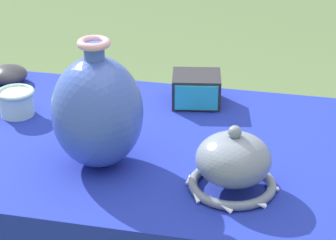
# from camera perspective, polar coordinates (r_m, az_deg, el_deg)

# --- Properties ---
(display_table) EXTENTS (1.30, 0.78, 0.74)m
(display_table) POSITION_cam_1_polar(r_m,az_deg,el_deg) (1.73, -0.97, -4.44)
(display_table) COLOR brown
(display_table) RESTS_ON ground_plane
(vase_tall_bulbous) EXTENTS (0.22, 0.22, 0.32)m
(vase_tall_bulbous) POSITION_cam_1_polar(r_m,az_deg,el_deg) (1.56, -6.17, 0.75)
(vase_tall_bulbous) COLOR #3851A8
(vase_tall_bulbous) RESTS_ON display_table
(vase_dome_bell) EXTENTS (0.22, 0.22, 0.16)m
(vase_dome_bell) POSITION_cam_1_polar(r_m,az_deg,el_deg) (1.49, 5.69, -3.85)
(vase_dome_bell) COLOR slate
(vase_dome_bell) RESTS_ON display_table
(mosaic_tile_box) EXTENTS (0.16, 0.15, 0.09)m
(mosaic_tile_box) POSITION_cam_1_polar(r_m,az_deg,el_deg) (1.91, 2.49, 2.70)
(mosaic_tile_box) COLOR #232328
(mosaic_tile_box) RESTS_ON display_table
(bowl_shallow_charcoal) EXTENTS (0.12, 0.12, 0.06)m
(bowl_shallow_charcoal) POSITION_cam_1_polar(r_m,az_deg,el_deg) (2.12, -13.71, 3.87)
(bowl_shallow_charcoal) COLOR #2D2D33
(bowl_shallow_charcoal) RESTS_ON display_table
(cup_wide_celadon) EXTENTS (0.11, 0.11, 0.08)m
(cup_wide_celadon) POSITION_cam_1_polar(r_m,az_deg,el_deg) (1.89, -13.07, 1.59)
(cup_wide_celadon) COLOR #A8CCB7
(cup_wide_celadon) RESTS_ON display_table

